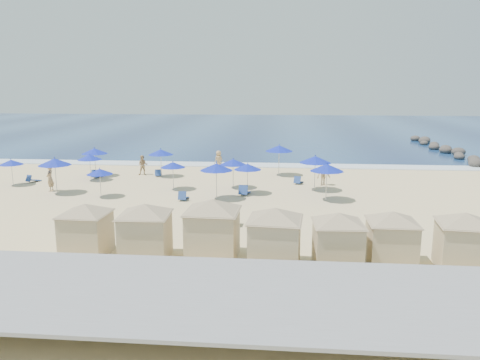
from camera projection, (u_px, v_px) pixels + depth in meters
The scene contains 36 objects.
ground at pixel (194, 205), 29.66m from camera, with size 160.00×160.00×0.00m, color beige.
ocean at pixel (252, 128), 83.34m from camera, with size 160.00×80.00×0.06m, color navy.
surf_line at pixel (224, 165), 44.78m from camera, with size 160.00×2.50×0.08m, color white.
seawall at pixel (121, 283), 16.35m from camera, with size 160.00×6.10×1.22m.
rock_jetty at pixel (450, 151), 51.73m from camera, with size 2.56×26.66×0.96m.
trash_bin at pixel (231, 219), 25.27m from camera, with size 0.71×0.71×0.71m, color black.
cabana_0 at pixel (86, 223), 20.72m from camera, with size 4.12×4.12×2.58m.
cabana_1 at pixel (145, 224), 20.18m from camera, with size 4.34×4.34×2.73m.
cabana_2 at pixel (213, 221), 20.26m from camera, with size 4.65×4.65×2.92m.
cabana_3 at pixel (275, 230), 19.28m from camera, with size 4.44×4.44×2.79m.
cabana_4 at pixel (338, 233), 19.21m from camera, with size 4.13×4.13×2.59m.
cabana_5 at pixel (392, 232), 19.45m from camera, with size 4.11×4.11×2.58m.
cabana_6 at pixel (464, 234), 18.96m from camera, with size 4.24×4.24×2.67m.
umbrella_0 at pixel (11, 162), 35.30m from camera, with size 1.80×1.80×2.05m.
umbrella_1 at pixel (55, 162), 32.49m from camera, with size 2.28×2.28×2.60m.
umbrella_2 at pixel (90, 157), 37.05m from camera, with size 1.92×1.92×2.18m.
umbrella_3 at pixel (100, 172), 31.52m from camera, with size 1.79×1.79×2.04m.
umbrella_4 at pixel (161, 152), 38.62m from camera, with size 2.10×2.10×2.39m.
umbrella_5 at pixel (173, 165), 33.83m from camera, with size 1.86×1.86×2.11m.
umbrella_6 at pixel (216, 167), 30.79m from camera, with size 2.22×2.22×2.53m.
umbrella_7 at pixel (233, 162), 34.29m from camera, with size 1.99×1.99×2.26m.
umbrella_8 at pixel (248, 167), 32.47m from camera, with size 1.95×1.95×2.22m.
umbrella_9 at pixel (279, 148), 39.13m from camera, with size 2.34×2.34×2.66m.
umbrella_10 at pixel (315, 159), 33.42m from camera, with size 2.30×2.30×2.62m.
umbrella_11 at pixel (327, 168), 30.44m from camera, with size 2.24×2.24×2.55m.
umbrella_12 at pixel (94, 151), 38.84m from camera, with size 2.15×2.15×2.45m.
beach_chair_0 at pixel (32, 179), 36.73m from camera, with size 0.94×1.26×0.63m.
beach_chair_1 at pixel (97, 175), 38.46m from camera, with size 0.65×1.35×0.73m.
beach_chair_2 at pixel (158, 174), 39.20m from camera, with size 0.70×1.20×0.62m.
beach_chair_3 at pixel (183, 197), 30.97m from camera, with size 0.55×1.20×0.66m.
beach_chair_4 at pixel (244, 191), 32.42m from camera, with size 0.78×1.46×0.77m.
beach_chair_5 at pixel (298, 181), 36.15m from camera, with size 0.82×1.28×0.65m.
beachgoer_0 at pixel (50, 178), 33.47m from camera, with size 0.69×0.45×1.90m, color tan.
beachgoer_1 at pixel (143, 165), 39.68m from camera, with size 0.82×0.64×1.68m, color tan.
beachgoer_2 at pixel (324, 174), 35.51m from camera, with size 1.09×0.63×1.69m, color tan.
beachgoer_3 at pixel (219, 160), 42.19m from camera, with size 0.85×0.55×1.73m, color tan.
Camera 1 is at (5.58, -28.37, 7.42)m, focal length 35.00 mm.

